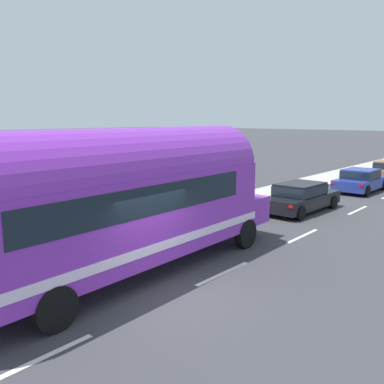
# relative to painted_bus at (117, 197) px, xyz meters

# --- Properties ---
(ground_plane) EXTENTS (300.00, 300.00, 0.00)m
(ground_plane) POSITION_rel_painted_bus_xyz_m (1.92, 0.11, -2.30)
(ground_plane) COLOR #38383D
(lane_markings) EXTENTS (4.02, 80.00, 0.01)m
(lane_markings) POSITION_rel_painted_bus_xyz_m (-0.82, 13.09, -2.30)
(lane_markings) COLOR silver
(lane_markings) RESTS_ON ground
(sidewalk_slab) EXTENTS (2.74, 90.00, 0.15)m
(sidewalk_slab) POSITION_rel_painted_bus_xyz_m (-3.34, 10.11, -2.23)
(sidewalk_slab) COLOR #ADA89E
(sidewalk_slab) RESTS_ON ground
(painted_bus) EXTENTS (2.78, 11.95, 4.12)m
(painted_bus) POSITION_rel_painted_bus_xyz_m (0.00, 0.00, 0.00)
(painted_bus) COLOR purple
(painted_bus) RESTS_ON ground
(car_lead) EXTENTS (2.09, 4.80, 1.37)m
(car_lead) POSITION_rel_painted_bus_xyz_m (-0.10, 11.18, -1.56)
(car_lead) COLOR black
(car_lead) RESTS_ON ground
(car_second) EXTENTS (2.08, 4.43, 1.37)m
(car_second) POSITION_rel_painted_bus_xyz_m (0.17, 18.61, -1.57)
(car_second) COLOR navy
(car_second) RESTS_ON ground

